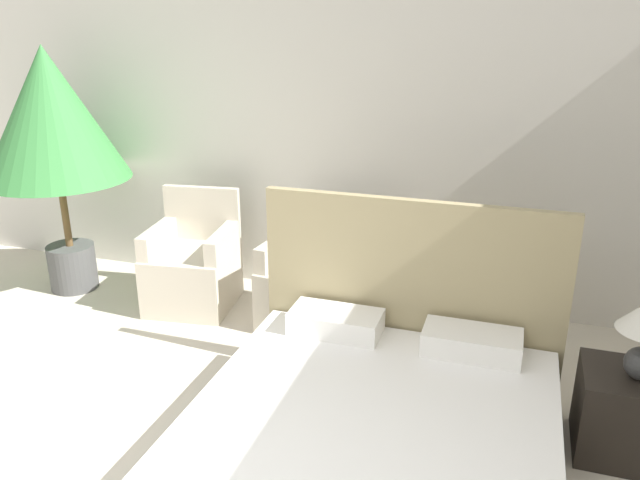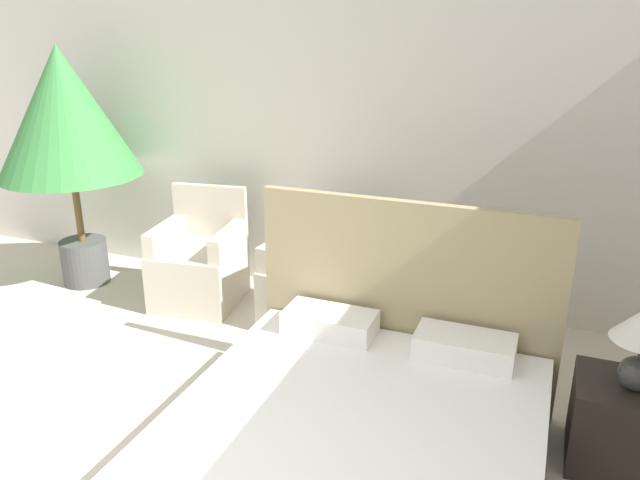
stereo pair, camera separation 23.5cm
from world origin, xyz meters
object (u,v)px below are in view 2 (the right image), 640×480
at_px(armchair_near_window_right, 314,286).
at_px(nightstand, 619,425).
at_px(armchair_near_window_left, 200,268).
at_px(bed, 355,443).
at_px(potted_palm, 65,118).

xyz_separation_m(armchair_near_window_right, nightstand, (2.12, -0.94, -0.06)).
distance_m(armchair_near_window_left, nightstand, 3.29).
relative_size(bed, nightstand, 4.25).
relative_size(bed, potted_palm, 1.01).
bearing_deg(armchair_near_window_left, bed, -47.93).
xyz_separation_m(potted_palm, nightstand, (4.33, -0.91, -1.23)).
distance_m(armchair_near_window_left, potted_palm, 1.66).
relative_size(bed, armchair_near_window_left, 2.22).
relative_size(armchair_near_window_right, potted_palm, 0.45).
bearing_deg(armchair_near_window_right, armchair_near_window_left, -174.08).
height_order(armchair_near_window_right, potted_palm, potted_palm).
xyz_separation_m(armchair_near_window_left, nightstand, (3.15, -0.94, -0.06)).
bearing_deg(nightstand, potted_palm, 168.11).
distance_m(bed, potted_palm, 3.67).
height_order(potted_palm, nightstand, potted_palm).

